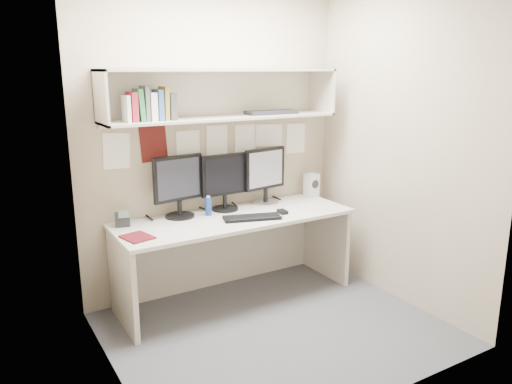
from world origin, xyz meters
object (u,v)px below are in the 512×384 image
speaker (311,185)px  desk_phone (122,219)px  desk (235,257)px  monitor_left (178,184)px  maroon_notebook (137,237)px  keyboard (252,218)px  monitor_right (265,174)px  monitor_center (224,180)px

speaker → desk_phone: size_ratio=1.64×
desk → monitor_left: bearing=151.3°
desk → monitor_left: 0.79m
maroon_notebook → desk_phone: 0.34m
keyboard → speaker: bearing=38.8°
monitor_left → monitor_right: monitor_left is taller
monitor_left → monitor_center: monitor_left is taller
monitor_right → maroon_notebook: 1.37m
monitor_left → desk_phone: bearing=173.2°
monitor_left → keyboard: bearing=-44.9°
desk → desk_phone: (-0.88, 0.21, 0.42)m
desk → speaker: size_ratio=8.98×
monitor_right → keyboard: 0.57m
monitor_center → desk_phone: size_ratio=3.58×
monitor_right → desk_phone: 1.33m
monitor_right → speaker: 0.53m
desk → speaker: (0.94, 0.20, 0.48)m
desk → maroon_notebook: (-0.87, -0.13, 0.37)m
speaker → desk_phone: 1.82m
monitor_right → monitor_left: bearing=171.2°
monitor_center → keyboard: size_ratio=1.05×
desk → keyboard: keyboard is taller
desk → keyboard: 0.41m
desk → keyboard: size_ratio=4.31×
speaker → desk_phone: bearing=176.3°
monitor_left → monitor_right: bearing=-7.8°
monitor_left → maroon_notebook: bearing=-151.6°
desk → maroon_notebook: bearing=-171.8°
monitor_right → maroon_notebook: bearing=-174.0°
monitor_left → speaker: (1.34, -0.02, -0.16)m
monitor_right → desk_phone: bearing=171.6°
monitor_center → monitor_right: size_ratio=0.96×
desk → desk_phone: 0.99m
desk → monitor_center: monitor_center is taller
monitor_left → keyboard: monitor_left is taller
keyboard → desk_phone: size_ratio=3.42×
maroon_notebook → desk_phone: size_ratio=1.65×
maroon_notebook → desk_phone: desk_phone is taller
desk_phone → keyboard: bearing=-6.1°
keyboard → desk: bearing=136.5°
desk → speaker: bearing=11.7°
maroon_notebook → desk: bearing=-5.1°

